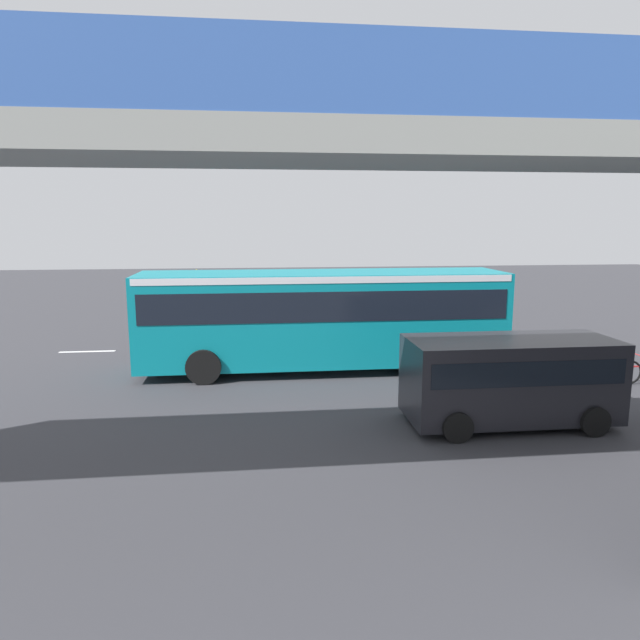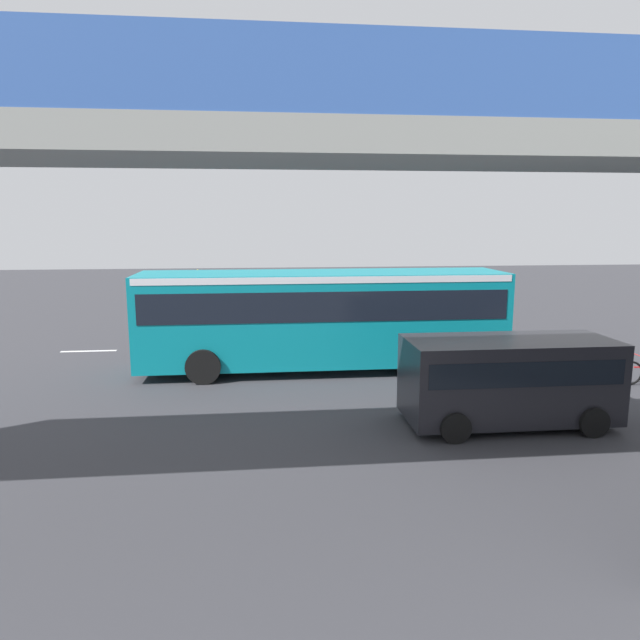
{
  "view_description": "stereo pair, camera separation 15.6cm",
  "coord_description": "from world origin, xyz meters",
  "px_view_note": "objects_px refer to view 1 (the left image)",
  "views": [
    {
      "loc": [
        1.86,
        18.45,
        4.76
      ],
      "look_at": [
        -0.23,
        0.51,
        1.6
      ],
      "focal_mm": 32.07,
      "sensor_mm": 36.0,
      "label": 1
    },
    {
      "loc": [
        1.7,
        18.46,
        4.76
      ],
      "look_at": [
        -0.23,
        0.51,
        1.6
      ],
      "focal_mm": 32.07,
      "sensor_mm": 36.0,
      "label": 2
    }
  ],
  "objects_px": {
    "bicycle_black": "(590,365)",
    "city_bus": "(323,312)",
    "parked_van": "(510,375)",
    "traffic_sign": "(197,293)"
  },
  "relations": [
    {
      "from": "city_bus",
      "to": "bicycle_black",
      "type": "distance_m",
      "value": 8.43
    },
    {
      "from": "parked_van",
      "to": "traffic_sign",
      "type": "distance_m",
      "value": 13.65
    },
    {
      "from": "city_bus",
      "to": "traffic_sign",
      "type": "xyz_separation_m",
      "value": [
        4.46,
        -5.4,
        0.01
      ]
    },
    {
      "from": "city_bus",
      "to": "bicycle_black",
      "type": "xyz_separation_m",
      "value": [
        -8.09,
        1.83,
        -1.51
      ]
    },
    {
      "from": "parked_van",
      "to": "traffic_sign",
      "type": "xyz_separation_m",
      "value": [
        8.21,
        -10.88,
        0.71
      ]
    },
    {
      "from": "bicycle_black",
      "to": "traffic_sign",
      "type": "bearing_deg",
      "value": -29.94
    },
    {
      "from": "parked_van",
      "to": "bicycle_black",
      "type": "height_order",
      "value": "parked_van"
    },
    {
      "from": "city_bus",
      "to": "parked_van",
      "type": "relative_size",
      "value": 2.4
    },
    {
      "from": "bicycle_black",
      "to": "city_bus",
      "type": "bearing_deg",
      "value": -12.72
    },
    {
      "from": "parked_van",
      "to": "city_bus",
      "type": "bearing_deg",
      "value": -55.64
    }
  ]
}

